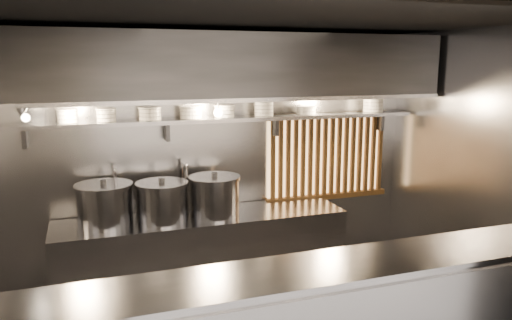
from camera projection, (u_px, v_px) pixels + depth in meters
ceiling at (269, 19)px, 3.87m from camera, size 4.50×4.50×0.00m
wall_back at (221, 161)px, 5.53m from camera, size 4.50×0.00×4.50m
wall_right at (483, 174)px, 4.87m from camera, size 0.00×3.00×3.00m
cooking_bench at (204, 257)px, 5.27m from camera, size 3.00×0.70×0.90m
bowl_shelf at (224, 119)px, 5.27m from camera, size 4.40×0.34×0.04m
exhaust_hood at (230, 67)px, 4.97m from camera, size 4.40×0.81×0.65m
wood_screen at (328, 156)px, 5.91m from camera, size 1.56×0.09×1.04m
faucet_left at (115, 179)px, 5.05m from camera, size 0.04×0.30×0.50m
faucet_right at (183, 174)px, 5.28m from camera, size 0.04×0.30×0.50m
heat_lamp at (22, 111)px, 4.19m from camera, size 0.25×0.35×0.20m
pendant_bulb at (218, 113)px, 5.11m from camera, size 0.09×0.09×0.19m
stock_pot_left at (105, 204)px, 4.86m from camera, size 0.69×0.69×0.45m
stock_pot_mid at (162, 202)px, 4.97m from camera, size 0.54×0.54×0.44m
stock_pot_right at (215, 196)px, 5.14m from camera, size 0.65×0.65×0.46m
bowl_stack_0 at (67, 116)px, 4.75m from camera, size 0.20×0.20×0.13m
bowl_stack_1 at (106, 115)px, 4.87m from camera, size 0.20×0.20×0.13m
bowl_stack_2 at (150, 113)px, 5.01m from camera, size 0.24×0.24×0.13m
bowl_stack_3 at (191, 112)px, 5.14m from camera, size 0.24×0.24×0.13m
bowl_stack_4 at (224, 111)px, 5.26m from camera, size 0.23×0.23×0.13m
bowl_stack_5 at (264, 108)px, 5.40m from camera, size 0.22×0.22×0.17m
bowl_stack_6 at (306, 110)px, 5.57m from camera, size 0.23×0.23×0.09m
bowl_stack_7 at (373, 105)px, 5.84m from camera, size 0.25×0.25×0.17m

